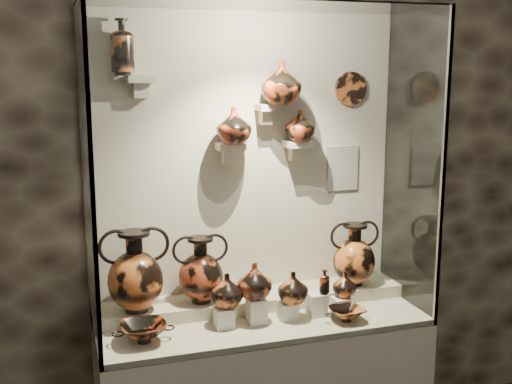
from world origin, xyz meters
TOP-DOWN VIEW (x-y plane):
  - wall_back at (0.00, 2.50)m, footprint 5.00×0.02m
  - front_tier at (0.00, 2.18)m, footprint 1.68×0.58m
  - rear_tier at (0.00, 2.35)m, footprint 1.70×0.25m
  - back_panel at (0.00, 2.50)m, footprint 1.70×0.03m
  - glass_front at (0.00, 1.88)m, footprint 1.70×0.01m
  - glass_left at (-0.85, 2.18)m, footprint 0.01×0.60m
  - glass_right at (0.85, 2.18)m, footprint 0.01×0.60m
  - glass_top at (0.00, 2.18)m, footprint 1.70×0.60m
  - frame_post_left at (-0.84, 1.89)m, footprint 0.02×0.02m
  - frame_post_right at (0.84, 1.89)m, footprint 0.02×0.02m
  - pedestal_a at (-0.22, 2.13)m, footprint 0.09×0.09m
  - pedestal_b at (-0.05, 2.13)m, footprint 0.09×0.09m
  - pedestal_c at (0.12, 2.13)m, footprint 0.09×0.09m
  - pedestal_d at (0.28, 2.13)m, footprint 0.09×0.09m
  - pedestal_e at (0.42, 2.13)m, footprint 0.09×0.09m
  - bracket_ul at (-0.55, 2.42)m, footprint 0.14×0.12m
  - bracket_ca at (-0.10, 2.42)m, footprint 0.14×0.12m
  - bracket_cb at (0.10, 2.42)m, footprint 0.10×0.12m
  - bracket_cc at (0.28, 2.42)m, footprint 0.14×0.12m
  - amphora_left at (-0.63, 2.30)m, footprint 0.42×0.42m
  - amphora_mid at (-0.29, 2.33)m, footprint 0.33×0.33m
  - amphora_right at (0.59, 2.33)m, footprint 0.32×0.32m
  - jug_a at (-0.20, 2.15)m, footprint 0.18×0.18m
  - jug_b at (-0.06, 2.14)m, footprint 0.22×0.22m
  - jug_c at (0.14, 2.12)m, footprint 0.17×0.17m
  - jug_e at (0.45, 2.15)m, footprint 0.15×0.15m
  - lekythos_small at (0.32, 2.11)m, footprint 0.07×0.07m
  - kylix_left at (-0.63, 2.08)m, footprint 0.35×0.32m
  - kylix_right at (0.39, 2.01)m, footprint 0.28×0.26m
  - lekythos_tall at (-0.64, 2.41)m, footprint 0.16×0.16m
  - ovoid_vase_a at (-0.09, 2.38)m, footprint 0.21×0.21m
  - ovoid_vase_b at (0.16, 2.36)m, footprint 0.27×0.27m
  - ovoid_vase_c at (0.28, 2.39)m, footprint 0.20×0.20m
  - wall_plate at (0.61, 2.47)m, footprint 0.19×0.02m
  - info_placard at (0.57, 2.47)m, footprint 0.19×0.01m

SIDE VIEW (x-z plane):
  - front_tier at x=0.00m, z-range 0.80..0.83m
  - rear_tier at x=0.00m, z-range 0.80..0.90m
  - pedestal_e at x=0.42m, z-range 0.83..0.91m
  - kylix_right at x=0.39m, z-range 0.83..0.92m
  - pedestal_c at x=0.12m, z-range 0.83..0.92m
  - pedestal_a at x=-0.22m, z-range 0.83..0.93m
  - kylix_left at x=-0.63m, z-range 0.83..0.94m
  - pedestal_d at x=0.28m, z-range 0.83..0.95m
  - pedestal_b at x=-0.05m, z-range 0.83..0.96m
  - jug_e at x=0.45m, z-range 0.91..1.04m
  - jug_c at x=0.14m, z-range 0.92..1.08m
  - jug_a at x=-0.20m, z-range 0.93..1.10m
  - lekythos_small at x=0.32m, z-range 0.95..1.10m
  - jug_b at x=-0.06m, z-range 0.96..1.14m
  - amphora_mid at x=-0.29m, z-range 0.90..1.25m
  - amphora_right at x=0.59m, z-range 0.90..1.25m
  - amphora_left at x=-0.63m, z-range 0.90..1.32m
  - info_placard at x=0.57m, z-range 1.42..1.67m
  - wall_back at x=0.00m, z-range 0.00..3.20m
  - back_panel at x=0.00m, z-range 0.80..2.40m
  - glass_front at x=0.00m, z-range 0.80..2.40m
  - glass_left at x=-0.85m, z-range 0.80..2.40m
  - glass_right at x=0.85m, z-range 0.80..2.40m
  - frame_post_left at x=-0.84m, z-range 0.80..2.40m
  - frame_post_right at x=0.84m, z-range 0.80..2.40m
  - bracket_ca at x=-0.10m, z-range 1.68..1.72m
  - bracket_cc at x=0.28m, z-range 1.68..1.72m
  - ovoid_vase_c at x=0.28m, z-range 1.72..1.89m
  - ovoid_vase_a at x=-0.09m, z-range 1.72..1.91m
  - bracket_cb at x=0.10m, z-range 1.88..1.92m
  - wall_plate at x=0.61m, z-range 1.90..2.08m
  - ovoid_vase_b at x=0.16m, z-range 1.92..2.14m
  - bracket_ul at x=-0.55m, z-range 2.03..2.07m
  - lekythos_tall at x=-0.64m, z-range 2.07..2.37m
  - glass_top at x=0.00m, z-range 2.39..2.40m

